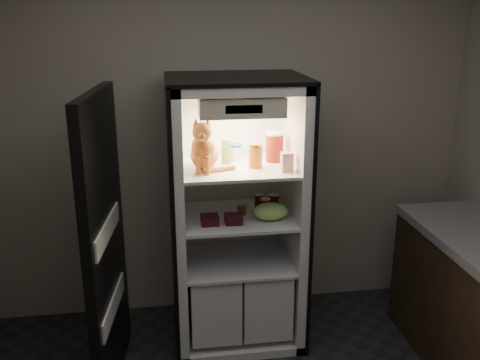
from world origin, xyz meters
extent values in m
plane|color=#ABA38E|center=(0.00, 1.80, 1.35)|extent=(3.60, 0.00, 3.60)
cube|color=white|center=(0.00, 1.67, 0.93)|extent=(0.85, 0.06, 1.85)
cube|color=white|center=(-0.40, 1.35, 0.93)|extent=(0.06, 0.70, 1.85)
cube|color=white|center=(0.40, 1.35, 0.93)|extent=(0.06, 0.70, 1.85)
cube|color=white|center=(0.00, 1.35, 1.82)|extent=(0.85, 0.70, 0.06)
cube|color=white|center=(0.00, 1.35, 0.03)|extent=(0.85, 0.70, 0.06)
cube|color=black|center=(-0.44, 1.35, 0.93)|extent=(0.02, 0.72, 1.87)
cube|color=black|center=(0.44, 1.35, 0.93)|extent=(0.02, 0.72, 1.87)
cube|color=black|center=(0.00, 1.35, 1.86)|extent=(0.90, 0.72, 0.02)
cube|color=white|center=(0.00, 1.32, 1.28)|extent=(0.73, 0.62, 0.02)
cube|color=white|center=(0.00, 1.32, 0.93)|extent=(0.73, 0.62, 0.02)
cube|color=white|center=(-0.18, 1.32, 0.35)|extent=(0.34, 0.58, 0.48)
cube|color=white|center=(0.18, 1.32, 0.35)|extent=(0.34, 0.58, 0.48)
cube|color=white|center=(0.00, 1.32, 0.60)|extent=(0.73, 0.62, 0.02)
cube|color=beige|center=(0.00, 1.11, 1.72)|extent=(0.52, 0.18, 0.12)
cube|color=black|center=(0.00, 1.02, 1.72)|extent=(0.22, 0.01, 0.05)
cube|color=black|center=(-0.85, 0.98, 0.93)|extent=(0.16, 0.87, 1.85)
cube|color=white|center=(-0.84, 0.92, 0.55)|extent=(0.13, 0.64, 0.12)
cube|color=white|center=(-0.84, 0.92, 1.05)|extent=(0.13, 0.64, 0.12)
ellipsoid|color=#B24616|center=(-0.22, 1.30, 1.38)|extent=(0.21, 0.25, 0.19)
ellipsoid|color=#B24616|center=(-0.23, 1.21, 1.45)|extent=(0.17, 0.16, 0.16)
sphere|color=#B97324|center=(-0.24, 1.16, 1.56)|extent=(0.14, 0.14, 0.12)
sphere|color=#B97324|center=(-0.25, 1.11, 1.55)|extent=(0.06, 0.06, 0.05)
cone|color=#B97324|center=(-0.27, 1.17, 1.62)|extent=(0.05, 0.05, 0.05)
cone|color=#B97324|center=(-0.20, 1.16, 1.62)|extent=(0.05, 0.05, 0.05)
cylinder|color=#B24616|center=(-0.27, 1.16, 1.35)|extent=(0.03, 0.03, 0.12)
cylinder|color=#B24616|center=(-0.21, 1.15, 1.35)|extent=(0.03, 0.03, 0.12)
cylinder|color=#B24616|center=(-0.13, 1.21, 1.31)|extent=(0.22, 0.09, 0.03)
cylinder|color=#238227|center=(-0.06, 1.39, 1.37)|extent=(0.06, 0.06, 0.15)
cylinder|color=#238227|center=(-0.06, 1.39, 1.45)|extent=(0.06, 0.06, 0.01)
cylinder|color=white|center=(0.01, 1.46, 1.34)|extent=(0.08, 0.08, 0.10)
cylinder|color=#164CA0|center=(0.01, 1.46, 1.40)|extent=(0.08, 0.08, 0.02)
cylinder|color=maroon|center=(0.11, 1.26, 1.36)|extent=(0.09, 0.09, 0.14)
cylinder|color=gold|center=(0.11, 1.26, 1.44)|extent=(0.09, 0.09, 0.02)
cylinder|color=maroon|center=(0.27, 1.40, 1.38)|extent=(0.12, 0.12, 0.19)
cylinder|color=white|center=(0.27, 1.40, 1.48)|extent=(0.12, 0.12, 0.02)
cube|color=silver|center=(0.30, 1.15, 1.35)|extent=(0.07, 0.07, 0.12)
cylinder|color=black|center=(0.17, 1.39, 1.00)|extent=(0.06, 0.06, 0.11)
cylinder|color=#B2B2B2|center=(0.17, 1.39, 1.06)|extent=(0.06, 0.06, 0.00)
cylinder|color=black|center=(0.25, 1.33, 1.01)|extent=(0.07, 0.07, 0.13)
cylinder|color=#B2B2B2|center=(0.25, 1.33, 1.07)|extent=(0.07, 0.07, 0.00)
cylinder|color=black|center=(0.19, 1.27, 1.00)|extent=(0.07, 0.07, 0.12)
cylinder|color=#B2B2B2|center=(0.19, 1.27, 1.07)|extent=(0.07, 0.07, 0.00)
cylinder|color=#523817|center=(0.03, 1.33, 0.98)|extent=(0.06, 0.06, 0.07)
cylinder|color=#B2B2B2|center=(0.03, 1.33, 1.01)|extent=(0.06, 0.06, 0.01)
ellipsoid|color=#96D061|center=(0.21, 1.21, 1.00)|extent=(0.23, 0.17, 0.12)
cube|color=#460B16|center=(-0.20, 1.19, 0.97)|extent=(0.12, 0.12, 0.06)
cube|color=#460B16|center=(-0.04, 1.18, 0.97)|extent=(0.11, 0.11, 0.06)
camera|label=1|loc=(-0.48, -2.04, 2.27)|focal=40.00mm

